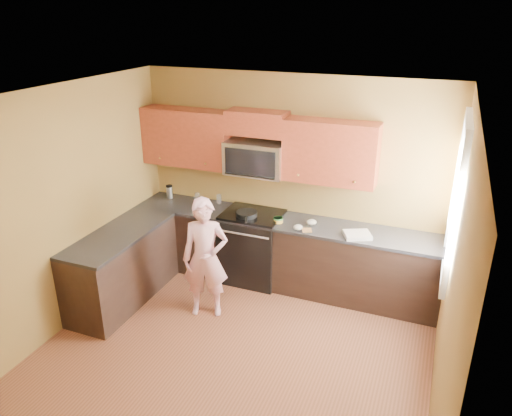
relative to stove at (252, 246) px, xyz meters
The scene contains 26 objects.
floor 1.79m from the stove, 76.57° to the right, with size 4.00×4.00×0.00m, color brown.
ceiling 2.81m from the stove, 76.57° to the right, with size 4.00×4.00×0.00m, color white.
wall_back 1.02m from the stove, 39.09° to the left, with size 4.00×4.00×0.00m, color olive.
wall_front 3.80m from the stove, 83.79° to the right, with size 4.00×4.00×0.00m, color olive.
wall_left 2.48m from the stove, 133.69° to the right, with size 4.00×4.00×0.00m, color olive.
wall_right 3.05m from the stove, 34.91° to the right, with size 4.00×4.00×0.00m, color olive.
cabinet_back_run 0.40m from the stove, ahead, with size 4.00×0.60×0.88m, color black.
cabinet_left_run 1.69m from the stove, 140.41° to the right, with size 0.60×1.60×0.88m, color black.
countertop_back 0.58m from the stove, ahead, with size 4.00×0.62×0.04m, color black.
countertop_left 1.73m from the stove, 140.19° to the right, with size 0.62×1.60×0.04m, color black.
stove is the anchor object (origin of this frame).
microwave 0.98m from the stove, 90.00° to the left, with size 0.76×0.40×0.42m, color silver, non-canonical shape.
upper_cab_left 1.40m from the stove, behind, with size 1.22×0.33×0.75m, color maroon, non-canonical shape.
upper_cab_right 1.36m from the stove, ahead, with size 1.12×0.33×0.75m, color maroon, non-canonical shape.
upper_cab_over_mw 1.63m from the stove, 90.00° to the left, with size 0.76×0.33×0.30m, color maroon.
window 2.70m from the stove, 11.29° to the right, with size 0.06×1.06×1.66m, color white, non-canonical shape.
woman 1.01m from the stove, 101.97° to the right, with size 0.53×0.35×1.46m, color pink.
frying_pan 0.49m from the stove, 108.41° to the right, with size 0.27×0.48×0.06m, color black, non-canonical shape.
butter_tub 0.59m from the stove, 12.45° to the right, with size 0.12×0.12×0.08m, color yellow, non-canonical shape.
toast_slice 0.93m from the stove, 13.35° to the right, with size 0.11×0.11×0.01m, color #B27F47.
napkin_a 0.85m from the stove, 16.14° to the right, with size 0.11×0.12×0.06m, color silver.
napkin_b 0.92m from the stove, ahead, with size 0.12×0.13×0.07m, color silver.
dish_towel 1.47m from the stove, ahead, with size 0.30×0.24×0.05m, color white.
travel_mug 1.40m from the stove, behind, with size 0.09×0.09×0.19m, color silver, non-canonical shape.
glass_a 1.05m from the stove, 167.95° to the left, with size 0.07×0.07×0.12m, color silver.
glass_c 0.81m from the stove, 158.16° to the left, with size 0.07×0.07×0.12m, color silver.
Camera 1 is at (1.79, -3.70, 3.42)m, focal length 34.28 mm.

